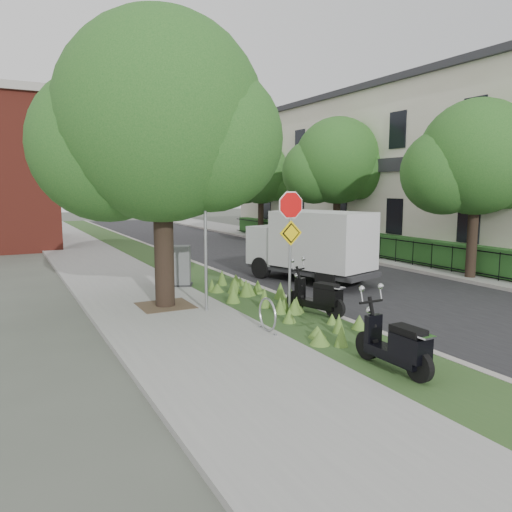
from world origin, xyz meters
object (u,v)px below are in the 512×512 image
(sign_assembly, at_px, (291,227))
(scooter_far, at_px, (400,350))
(box_truck, at_px, (312,243))
(utility_cabinet, at_px, (177,266))
(scooter_near, at_px, (321,300))

(sign_assembly, bearing_deg, scooter_far, -96.35)
(scooter_far, bearing_deg, box_truck, 65.96)
(box_truck, height_order, utility_cabinet, box_truck)
(scooter_far, relative_size, utility_cabinet, 1.40)
(scooter_near, distance_m, scooter_far, 4.00)
(scooter_far, distance_m, utility_cabinet, 9.32)
(sign_assembly, distance_m, utility_cabinet, 5.24)
(scooter_far, xyz_separation_m, utility_cabinet, (-0.90, 9.27, 0.20))
(scooter_near, bearing_deg, sign_assembly, 131.72)
(sign_assembly, relative_size, scooter_far, 1.78)
(sign_assembly, distance_m, scooter_far, 4.84)
(scooter_far, bearing_deg, sign_assembly, 83.65)
(box_truck, distance_m, utility_cabinet, 4.74)
(scooter_far, xyz_separation_m, box_truck, (3.69, 8.26, 0.84))
(sign_assembly, xyz_separation_m, box_truck, (3.19, 3.79, -0.95))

